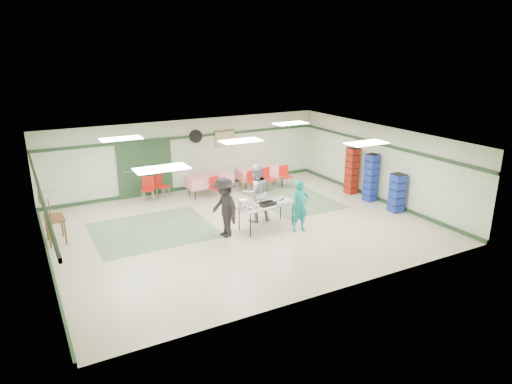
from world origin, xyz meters
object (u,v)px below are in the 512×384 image
chair_a (268,176)px  chair_loose_b (148,187)px  volunteer_grey (256,193)px  dining_table_a (261,173)px  chair_b (253,179)px  office_printer (48,197)px  crate_stack_blue_a (371,178)px  printer_table (55,221)px  volunteer_dark (225,207)px  chair_d (216,185)px  serving_table (266,206)px  dining_table_b (209,180)px  crate_stack_blue_b (397,193)px  broom (51,219)px  crate_stack_red (352,171)px  chair_c (285,174)px  volunteer_teal (300,206)px  chair_loose_a (161,184)px

chair_a → chair_loose_b: 4.52m
volunteer_grey → dining_table_a: 3.79m
chair_b → office_printer: 7.07m
crate_stack_blue_a → printer_table: crate_stack_blue_a is taller
volunteer_dark → chair_d: bearing=153.8°
serving_table → crate_stack_blue_a: size_ratio=1.11×
chair_a → office_printer: 7.74m
dining_table_b → chair_a: size_ratio=1.93×
crate_stack_blue_b → broom: crate_stack_blue_b is taller
serving_table → crate_stack_blue_a: crate_stack_blue_a is taller
dining_table_a → crate_stack_blue_b: 5.36m
dining_table_b → printer_table: 5.87m
crate_stack_red → crate_stack_blue_b: crate_stack_red is taller
crate_stack_red → crate_stack_blue_b: 2.34m
chair_a → broom: 7.91m
chair_b → printer_table: chair_b is taller
serving_table → office_printer: 6.63m
dining_table_a → chair_d: size_ratio=2.31×
dining_table_a → dining_table_b: 2.20m
volunteer_dark → chair_c: 5.26m
volunteer_grey → broom: 6.01m
dining_table_b → chair_loose_b: (-2.24, 0.28, -0.01)m
volunteer_teal → crate_stack_blue_a: bearing=19.7°
chair_b → chair_c: bearing=16.4°
office_printer → broom: 1.25m
volunteer_dark → chair_loose_a: bearing=-179.2°
chair_d → chair_loose_b: bearing=146.3°
dining_table_a → chair_b: (-0.67, -0.57, -0.04)m
chair_a → broom: (-7.81, -1.23, 0.11)m
chair_loose_b → chair_a: bearing=13.4°
dining_table_b → chair_a: 2.28m
dining_table_a → dining_table_b: size_ratio=1.11×
volunteer_teal → chair_a: 4.16m
volunteer_dark → volunteer_teal: bearing=65.4°
volunteer_dark → chair_loose_b: bearing=-171.9°
volunteer_grey → chair_loose_a: volunteer_grey is taller
volunteer_teal → chair_b: 4.02m
office_printer → printer_table: bearing=-97.8°
volunteer_dark → crate_stack_blue_b: volunteer_dark is taller
chair_b → crate_stack_blue_a: crate_stack_blue_a is taller
dining_table_b → crate_stack_red: bearing=-28.4°
chair_d → crate_stack_blue_a: size_ratio=0.48×
volunteer_dark → crate_stack_red: (5.92, 1.48, -0.01)m
chair_a → chair_d: (-2.19, -0.00, -0.04)m
dining_table_b → chair_loose_a: chair_loose_a is taller
crate_stack_red → broom: crate_stack_red is taller
volunteer_teal → chair_a: (1.21, 3.97, -0.23)m
serving_table → chair_d: chair_d is taller
chair_a → chair_c: 0.75m
chair_b → crate_stack_blue_b: bearing=-35.8°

